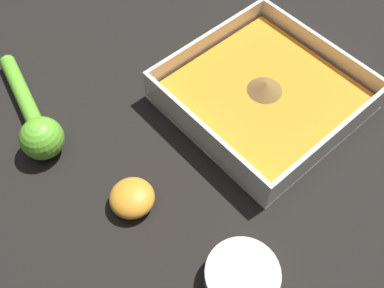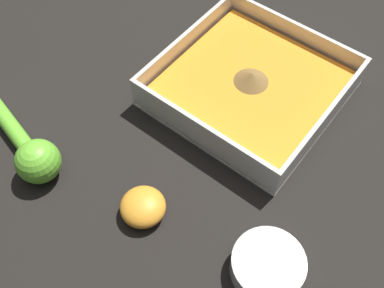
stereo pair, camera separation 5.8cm
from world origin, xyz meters
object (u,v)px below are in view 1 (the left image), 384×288
at_px(lemon_squeezer, 36,125).
at_px(lemon_half, 132,198).
at_px(spice_bowl, 242,277).
at_px(square_dish, 263,96).

bearing_deg(lemon_squeezer, lemon_half, 23.01).
bearing_deg(spice_bowl, lemon_half, -168.51).
xyz_separation_m(square_dish, spice_bowl, (0.16, -0.21, -0.00)).
relative_size(square_dish, lemon_half, 4.26).
xyz_separation_m(square_dish, lemon_half, (0.00, -0.24, -0.00)).
distance_m(spice_bowl, lemon_squeezer, 0.34).
bearing_deg(square_dish, lemon_half, -88.87).
xyz_separation_m(spice_bowl, lemon_half, (-0.16, -0.03, 0.00)).
height_order(square_dish, lemon_half, square_dish).
xyz_separation_m(spice_bowl, lemon_squeezer, (-0.33, -0.06, 0.01)).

